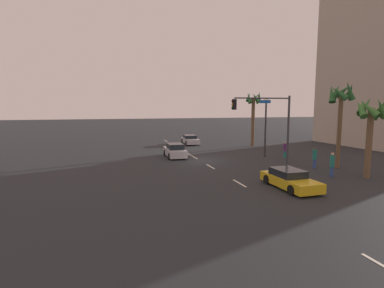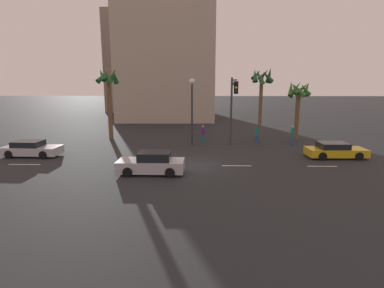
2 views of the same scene
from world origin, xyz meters
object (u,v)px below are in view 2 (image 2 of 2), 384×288
Objects in this scene: pedestrian_1 at (258,133)px; palm_tree_1 at (262,84)px; car_2 at (335,150)px; streetlamp at (192,99)px; traffic_signal at (233,101)px; pedestrian_0 at (293,135)px; car_0 at (31,149)px; building_2 at (167,39)px; building_0 at (146,63)px; palm_tree_0 at (299,95)px; car_1 at (152,163)px; palm_tree_2 at (109,88)px; pedestrian_2 at (203,133)px.

palm_tree_1 reaches higher than pedestrian_1.
car_2 is 13.11m from streetlamp.
pedestrian_0 is (6.07, 1.94, -3.37)m from traffic_signal.
car_0 is 0.18× the size of building_2.
car_2 is at bearing 0.02° from car_0.
pedestrian_1 is 39.52m from building_0.
car_2 is 0.75× the size of palm_tree_0.
building_0 is at bearing 99.71° from car_1.
car_2 is 2.48× the size of pedestrian_1.
pedestrian_1 is 0.25× the size of palm_tree_2.
pedestrian_2 is (3.55, 11.12, 0.20)m from car_1.
palm_tree_0 is (13.25, 11.97, 3.98)m from car_1.
streetlamp is at bearing -80.21° from building_2.
pedestrian_1 is (-3.18, 0.91, -0.02)m from pedestrian_0.
building_0 is (-7.74, 45.22, 9.10)m from car_1.
palm_tree_0 is at bearing -7.26° from palm_tree_1.
palm_tree_0 is at bearing 31.08° from traffic_signal.
car_1 is 0.69× the size of traffic_signal.
car_2 is 0.73× the size of streetlamp.
palm_tree_2 is (-9.79, 1.20, 4.47)m from pedestrian_2.
car_0 is 0.62× the size of palm_tree_2.
building_0 reaches higher than car_1.
building_0 reaches higher than pedestrian_0.
car_1 is 2.34× the size of pedestrian_0.
building_2 is at bearing 116.47° from pedestrian_1.
traffic_signal is (-7.99, 3.05, 3.79)m from car_2.
building_0 is at bearing 110.26° from traffic_signal.
car_1 is 2.37× the size of pedestrian_1.
traffic_signal is 3.81× the size of pedestrian_2.
car_0 is at bearing -160.25° from streetlamp.
car_1 is 35.04m from building_2.
palm_tree_0 is 0.82× the size of palm_tree_1.
building_2 is (-8.19, 25.09, 8.56)m from traffic_signal.
building_0 is (-1.50, 32.90, 4.44)m from palm_tree_2.
pedestrian_2 is (-10.55, 6.50, 0.29)m from car_2.
building_2 is at bearing 119.89° from car_2.
building_2 reaches higher than car_1.
pedestrian_0 is at bearing -9.92° from pedestrian_2.
building_2 is (8.57, 28.14, 12.33)m from car_0.
car_0 is 20.52m from pedestrian_1.
pedestrian_2 is 10.44m from palm_tree_0.
pedestrian_2 is (1.08, 1.80, -3.53)m from streetlamp.
pedestrian_2 is at bearing 173.72° from pedestrian_1.
palm_tree_1 is at bearing 21.16° from car_0.
building_2 is at bearing 93.61° from car_1.
car_1 is 10.34m from streetlamp.
pedestrian_1 is at bearing -64.71° from building_2.
car_1 is at bearing -104.87° from streetlamp.
palm_tree_1 is at bearing -61.40° from building_2.
traffic_signal is 0.25× the size of building_2.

